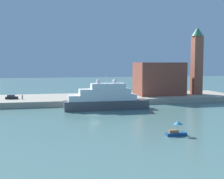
# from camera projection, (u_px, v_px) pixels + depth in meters

# --- Properties ---
(ground) EXTENTS (400.00, 400.00, 0.00)m
(ground) POSITION_uv_depth(u_px,v_px,m) (95.00, 115.00, 79.88)
(ground) COLOR slate
(quay_dock) EXTENTS (110.00, 23.52, 1.78)m
(quay_dock) POSITION_uv_depth(u_px,v_px,m) (81.00, 99.00, 106.78)
(quay_dock) COLOR #ADA38E
(quay_dock) RESTS_ON ground
(large_yacht) EXTENTS (24.39, 4.99, 10.14)m
(large_yacht) POSITION_uv_depth(u_px,v_px,m) (105.00, 99.00, 88.94)
(large_yacht) COLOR #4C4C51
(large_yacht) RESTS_ON ground
(small_motorboat) EXTENTS (3.89, 1.67, 2.69)m
(small_motorboat) POSITION_uv_depth(u_px,v_px,m) (176.00, 130.00, 57.23)
(small_motorboat) COLOR navy
(small_motorboat) RESTS_ON ground
(harbor_building) EXTENTS (16.60, 11.66, 11.74)m
(harbor_building) POSITION_uv_depth(u_px,v_px,m) (159.00, 79.00, 112.13)
(harbor_building) COLOR brown
(harbor_building) RESTS_ON quay_dock
(bell_tower) EXTENTS (4.38, 4.38, 24.66)m
(bell_tower) POSITION_uv_depth(u_px,v_px,m) (197.00, 58.00, 113.60)
(bell_tower) COLOR #93513D
(bell_tower) RESTS_ON quay_dock
(parked_car) EXTENTS (3.93, 1.72, 1.31)m
(parked_car) POSITION_uv_depth(u_px,v_px,m) (12.00, 97.00, 99.42)
(parked_car) COLOR black
(parked_car) RESTS_ON quay_dock
(person_figure) EXTENTS (0.36, 0.36, 1.55)m
(person_figure) POSITION_uv_depth(u_px,v_px,m) (22.00, 97.00, 98.56)
(person_figure) COLOR #4C4C4C
(person_figure) RESTS_ON quay_dock
(mooring_bollard) EXTENTS (0.51, 0.51, 0.76)m
(mooring_bollard) POSITION_uv_depth(u_px,v_px,m) (85.00, 99.00, 96.93)
(mooring_bollard) COLOR black
(mooring_bollard) RESTS_ON quay_dock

